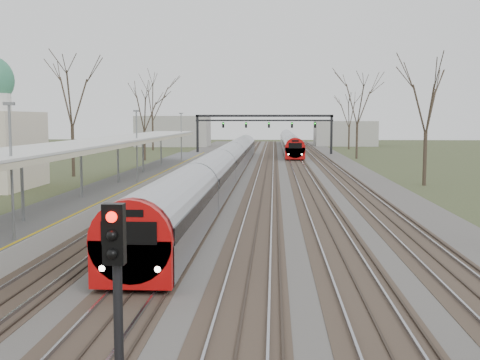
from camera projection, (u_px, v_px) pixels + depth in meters
The scene contains 9 objects.
track_bed at pixel (259, 171), 62.45m from camera, with size 24.00×160.00×0.22m.
platform at pixel (130, 184), 45.56m from camera, with size 3.50×69.00×1.00m, color #9E9B93.
canopy at pixel (114, 141), 40.72m from camera, with size 4.10×50.00×3.11m.
signal_gantry at pixel (264, 122), 91.74m from camera, with size 21.00×0.59×6.08m.
tree_west_far at pixel (71, 91), 55.67m from camera, with size 5.50×5.50×11.33m.
tree_east_far at pixel (427, 96), 48.03m from camera, with size 5.00×5.00×10.30m.
train_near at pixel (227, 162), 55.22m from camera, with size 2.62×75.21×3.05m.
train_far at pixel (289, 141), 106.17m from camera, with size 2.62×60.21×3.05m.
signal_post at pixel (116, 285), 9.91m from camera, with size 0.35×0.45×4.10m.
Camera 1 is at (1.84, -7.24, 5.46)m, focal length 45.00 mm.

